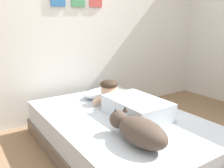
# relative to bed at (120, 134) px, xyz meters

# --- Properties ---
(back_wall) EXTENTS (4.40, 0.12, 2.50)m
(back_wall) POSITION_rel_bed_xyz_m (0.13, 1.19, 1.07)
(back_wall) COLOR silver
(back_wall) RESTS_ON ground
(bed) EXTENTS (1.31, 2.01, 0.38)m
(bed) POSITION_rel_bed_xyz_m (0.00, 0.00, 0.00)
(bed) COLOR #726051
(bed) RESTS_ON ground
(pillow) EXTENTS (0.52, 0.32, 0.11)m
(pillow) POSITION_rel_bed_xyz_m (0.19, 0.63, 0.25)
(pillow) COLOR silver
(pillow) RESTS_ON bed
(person_lying) EXTENTS (0.43, 0.92, 0.27)m
(person_lying) POSITION_rel_bed_xyz_m (0.12, 0.05, 0.30)
(person_lying) COLOR silver
(person_lying) RESTS_ON bed
(dog) EXTENTS (0.26, 0.57, 0.21)m
(dog) POSITION_rel_bed_xyz_m (-0.20, -0.51, 0.29)
(dog) COLOR #4C3D33
(dog) RESTS_ON bed
(coffee_cup) EXTENTS (0.12, 0.09, 0.07)m
(coffee_cup) POSITION_rel_bed_xyz_m (0.16, 0.49, 0.23)
(coffee_cup) COLOR teal
(coffee_cup) RESTS_ON bed
(cell_phone) EXTENTS (0.07, 0.14, 0.01)m
(cell_phone) POSITION_rel_bed_xyz_m (-0.11, -0.19, 0.19)
(cell_phone) COLOR black
(cell_phone) RESTS_ON bed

